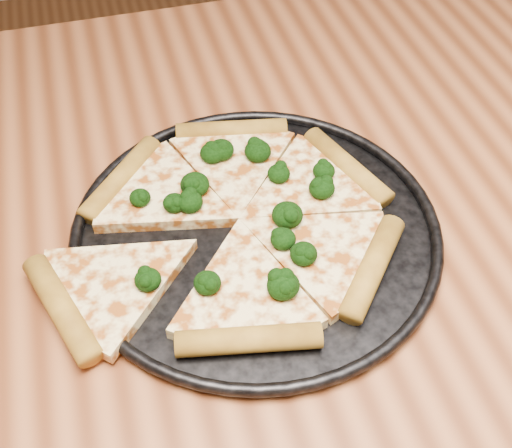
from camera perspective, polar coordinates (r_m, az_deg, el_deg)
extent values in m
cube|color=#9A552F|center=(0.66, 4.69, -1.67)|extent=(1.20, 0.90, 0.04)
cube|color=brown|center=(1.37, 20.08, 4.65)|extent=(0.06, 0.06, 0.71)
cylinder|color=black|center=(0.63, 0.00, -0.79)|extent=(0.34, 0.34, 0.01)
torus|color=black|center=(0.63, 0.00, -0.37)|extent=(0.35, 0.35, 0.01)
cylinder|color=#B3852C|center=(0.69, 7.86, 4.96)|extent=(0.06, 0.12, 0.02)
cylinder|color=#B3852C|center=(0.73, -2.12, 8.07)|extent=(0.12, 0.05, 0.02)
cylinder|color=#B3852C|center=(0.68, -11.58, 3.89)|extent=(0.10, 0.11, 0.02)
cylinder|color=#B3852C|center=(0.59, -16.43, -6.98)|extent=(0.06, 0.12, 0.02)
cylinder|color=#B3852C|center=(0.55, -0.63, -9.93)|extent=(0.12, 0.05, 0.02)
cylinder|color=#B3852C|center=(0.60, 10.02, -3.69)|extent=(0.10, 0.11, 0.02)
ellipsoid|color=black|center=(0.57, -4.22, -5.08)|extent=(0.02, 0.02, 0.02)
ellipsoid|color=black|center=(0.68, 0.15, 6.30)|extent=(0.03, 0.03, 0.02)
ellipsoid|color=black|center=(0.69, -3.02, 6.41)|extent=(0.03, 0.03, 0.02)
ellipsoid|color=black|center=(0.68, -3.79, 6.13)|extent=(0.03, 0.03, 0.02)
ellipsoid|color=black|center=(0.65, 5.70, 3.11)|extent=(0.03, 0.03, 0.02)
ellipsoid|color=black|center=(0.63, -5.73, 1.91)|extent=(0.03, 0.03, 0.02)
ellipsoid|color=black|center=(0.65, -5.30, 3.42)|extent=(0.03, 0.03, 0.02)
ellipsoid|color=black|center=(0.66, 1.98, 4.36)|extent=(0.02, 0.02, 0.02)
ellipsoid|color=black|center=(0.67, 5.88, 4.58)|extent=(0.02, 0.02, 0.02)
ellipsoid|color=black|center=(0.60, 2.36, -1.29)|extent=(0.02, 0.02, 0.02)
ellipsoid|color=black|center=(0.56, 2.27, -5.41)|extent=(0.03, 0.03, 0.02)
ellipsoid|color=black|center=(0.57, 2.37, -5.29)|extent=(0.03, 0.03, 0.02)
ellipsoid|color=black|center=(0.62, 2.72, 0.79)|extent=(0.03, 0.03, 0.02)
ellipsoid|color=black|center=(0.65, -9.97, 2.26)|extent=(0.02, 0.02, 0.02)
ellipsoid|color=black|center=(0.59, 4.12, -2.57)|extent=(0.02, 0.02, 0.02)
ellipsoid|color=black|center=(0.58, -9.31, -4.75)|extent=(0.02, 0.02, 0.02)
ellipsoid|color=black|center=(0.64, -7.06, 1.81)|extent=(0.02, 0.02, 0.02)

